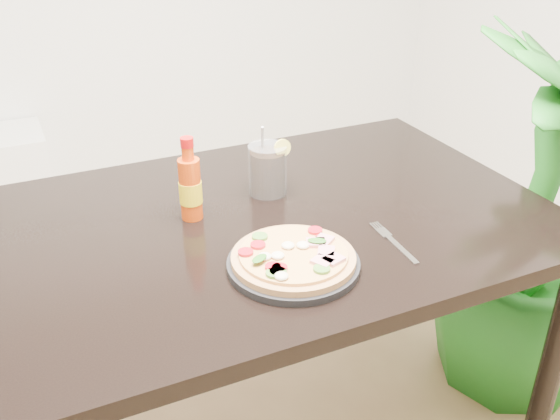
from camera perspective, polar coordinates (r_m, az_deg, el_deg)
name	(u,v)px	position (r m, az deg, el deg)	size (l,w,h in m)	color
dining_table	(259,248)	(1.53, -1.89, -3.48)	(1.40, 0.90, 0.75)	black
plate	(293,264)	(1.30, 1.23, -4.98)	(0.28, 0.28, 0.02)	black
pizza	(294,256)	(1.29, 1.26, -4.27)	(0.26, 0.26, 0.03)	tan
hot_sauce_bottle	(190,187)	(1.47, -8.21, 2.09)	(0.06, 0.06, 0.20)	#CD400C
cola_cup	(268,171)	(1.58, -1.13, 3.62)	(0.10, 0.10, 0.19)	black
fork	(392,241)	(1.41, 10.25, -2.82)	(0.03, 0.19, 0.00)	silver
houseplant	(537,222)	(2.00, 22.44, -1.06)	(0.63, 0.63, 1.13)	#1C691C
plant_pot	(510,342)	(2.24, 20.31, -11.27)	(0.28, 0.28, 0.22)	brown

